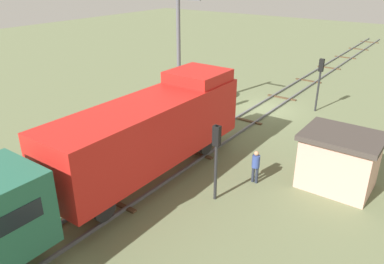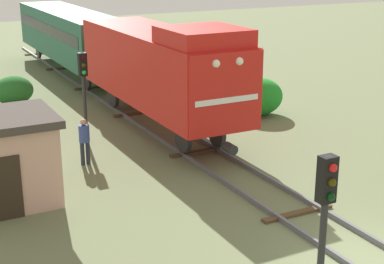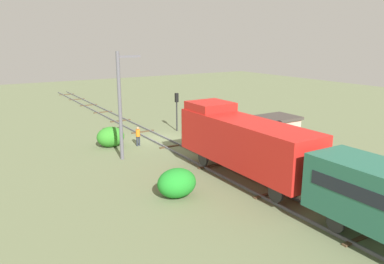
{
  "view_description": "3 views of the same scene",
  "coord_description": "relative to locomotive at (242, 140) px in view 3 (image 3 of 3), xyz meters",
  "views": [
    {
      "loc": [
        -11.02,
        24.62,
        9.7
      ],
      "look_at": [
        -0.7,
        10.36,
        1.95
      ],
      "focal_mm": 35.0,
      "sensor_mm": 36.0,
      "label": 1
    },
    {
      "loc": [
        -9.97,
        -9.4,
        7.45
      ],
      "look_at": [
        -1.1,
        7.62,
        1.41
      ],
      "focal_mm": 55.0,
      "sensor_mm": 36.0,
      "label": 2
    },
    {
      "loc": [
        15.07,
        30.6,
        9.16
      ],
      "look_at": [
        1.39,
        8.58,
        2.67
      ],
      "focal_mm": 35.0,
      "sensor_mm": 36.0,
      "label": 3
    }
  ],
  "objects": [
    {
      "name": "ground_plane",
      "position": [
        0.0,
        -12.52,
        -2.77
      ],
      "size": [
        109.73,
        109.73,
        0.0
      ],
      "primitive_type": "plane",
      "color": "#66704C"
    },
    {
      "name": "railway_track",
      "position": [
        0.0,
        -12.52,
        -2.7
      ],
      "size": [
        2.4,
        73.16,
        0.16
      ],
      "color": "#595960",
      "rests_on": "ground"
    },
    {
      "name": "locomotive",
      "position": [
        0.0,
        0.0,
        0.0
      ],
      "size": [
        2.9,
        11.6,
        4.6
      ],
      "color": "red",
      "rests_on": "railway_track"
    },
    {
      "name": "traffic_signal_near",
      "position": [
        -3.2,
        -14.25,
        -0.07
      ],
      "size": [
        0.32,
        0.34,
        3.87
      ],
      "color": "#262628",
      "rests_on": "ground"
    },
    {
      "name": "traffic_signal_mid",
      "position": [
        -3.4,
        -0.23,
        -0.24
      ],
      "size": [
        0.32,
        0.34,
        3.62
      ],
      "color": "#262628",
      "rests_on": "ground"
    },
    {
      "name": "worker_near_track",
      "position": [
        2.4,
        -11.26,
        -1.78
      ],
      "size": [
        0.38,
        0.38,
        1.7
      ],
      "rotation": [
        0.0,
        0.0,
        5.26
      ],
      "color": "#262B38",
      "rests_on": "ground"
    },
    {
      "name": "worker_by_signal",
      "position": [
        -4.2,
        -2.58,
        -1.78
      ],
      "size": [
        0.38,
        0.38,
        1.7
      ],
      "rotation": [
        0.0,
        0.0,
        2.03
      ],
      "color": "#262B38",
      "rests_on": "ground"
    },
    {
      "name": "catenary_mast",
      "position": [
        4.94,
        -8.45,
        1.61
      ],
      "size": [
        1.94,
        0.28,
        8.27
      ],
      "color": "#595960",
      "rests_on": "ground"
    },
    {
      "name": "relay_hut",
      "position": [
        -7.5,
        -4.58,
        -1.38
      ],
      "size": [
        3.5,
        2.9,
        2.74
      ],
      "color": "#D19E8C",
      "rests_on": "ground"
    },
    {
      "name": "bush_near",
      "position": [
        4.52,
        -12.3,
        -1.9
      ],
      "size": [
        2.4,
        1.97,
        1.75
      ],
      "primitive_type": "ellipsoid",
      "color": "#308526",
      "rests_on": "ground"
    },
    {
      "name": "bush_back",
      "position": [
        4.91,
        0.03,
        -1.9
      ],
      "size": [
        2.4,
        1.96,
        1.74
      ],
      "primitive_type": "ellipsoid",
      "color": "#1F8626",
      "rests_on": "ground"
    }
  ]
}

